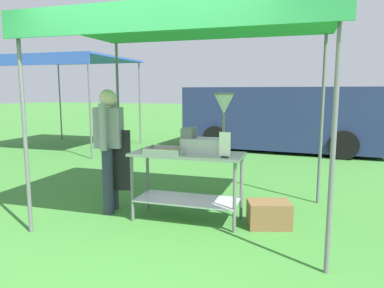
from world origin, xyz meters
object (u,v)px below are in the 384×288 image
(donut_cart, at_px, (187,171))
(supply_crate, at_px, (269,214))
(menu_sign, at_px, (225,147))
(neighbour_tent, at_px, (69,61))
(donut_fryer, at_px, (209,133))
(vendor, at_px, (110,144))
(van_navy, at_px, (282,118))
(stall_canopy, at_px, (189,28))
(donut_tray, at_px, (165,152))

(donut_cart, relative_size, supply_crate, 2.43)
(menu_sign, height_order, supply_crate, menu_sign)
(menu_sign, height_order, neighbour_tent, neighbour_tent)
(donut_fryer, distance_m, supply_crate, 1.19)
(vendor, height_order, van_navy, van_navy)
(vendor, xyz_separation_m, van_navy, (1.85, 5.94, -0.03))
(menu_sign, bearing_deg, neighbour_tent, 138.79)
(vendor, xyz_separation_m, supply_crate, (2.06, 0.04, -0.75))
(stall_canopy, bearing_deg, van_navy, 82.36)
(donut_tray, relative_size, neighbour_tent, 0.16)
(donut_fryer, relative_size, vendor, 0.45)
(vendor, xyz_separation_m, neighbour_tent, (-3.77, 4.48, 1.50))
(donut_cart, bearing_deg, van_navy, 82.48)
(donut_tray, height_order, menu_sign, menu_sign)
(donut_cart, relative_size, neighbour_tent, 0.45)
(menu_sign, bearing_deg, stall_canopy, 151.40)
(van_navy, xyz_separation_m, neighbour_tent, (-5.62, -1.46, 1.52))
(donut_fryer, bearing_deg, neighbour_tent, 138.89)
(neighbour_tent, bearing_deg, menu_sign, -41.21)
(donut_cart, distance_m, supply_crate, 1.10)
(stall_canopy, relative_size, neighbour_tent, 1.10)
(donut_cart, distance_m, donut_tray, 0.37)
(donut_cart, relative_size, donut_fryer, 1.89)
(donut_tray, height_order, supply_crate, donut_tray)
(donut_fryer, height_order, menu_sign, donut_fryer)
(donut_cart, xyz_separation_m, supply_crate, (0.99, 0.06, -0.47))
(supply_crate, bearing_deg, neighbour_tent, 142.72)
(donut_cart, height_order, donut_tray, donut_tray)
(donut_tray, height_order, van_navy, van_navy)
(donut_tray, distance_m, donut_fryer, 0.58)
(vendor, relative_size, van_navy, 0.31)
(menu_sign, xyz_separation_m, vendor, (-1.57, 0.19, -0.07))
(stall_canopy, distance_m, donut_fryer, 1.25)
(van_navy, bearing_deg, menu_sign, -92.67)
(stall_canopy, height_order, vendor, stall_canopy)
(donut_cart, xyz_separation_m, neighbour_tent, (-4.84, 4.50, 1.78))
(donut_cart, xyz_separation_m, van_navy, (0.79, 5.96, 0.26))
(neighbour_tent, bearing_deg, donut_cart, -42.92)
(donut_cart, height_order, vendor, vendor)
(donut_tray, xyz_separation_m, neighbour_tent, (-4.59, 4.61, 1.53))
(menu_sign, bearing_deg, donut_fryer, 136.71)
(donut_tray, xyz_separation_m, van_navy, (1.03, 6.07, 0.01))
(donut_cart, height_order, van_navy, van_navy)
(stall_canopy, bearing_deg, neighbour_tent, 137.70)
(supply_crate, bearing_deg, van_navy, 92.00)
(donut_fryer, relative_size, supply_crate, 1.29)
(neighbour_tent, bearing_deg, donut_fryer, -41.11)
(stall_canopy, relative_size, van_navy, 0.65)
(van_navy, bearing_deg, neighbour_tent, -165.46)
(vendor, bearing_deg, neighbour_tent, 130.08)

